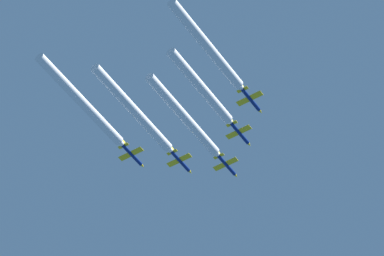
{
  "coord_description": "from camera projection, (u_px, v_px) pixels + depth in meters",
  "views": [
    {
      "loc": [
        127.01,
        -209.53,
        2.31
      ],
      "look_at": [
        -0.13,
        -13.4,
        256.92
      ],
      "focal_mm": 107.0,
      "sensor_mm": 36.0,
      "label": 1
    }
  ],
  "objects": [
    {
      "name": "jet_outer_left",
      "position": [
        132.0,
        155.0,
        351.72
      ],
      "size": [
        8.33,
        12.14,
        2.92
      ],
      "color": "navy"
    },
    {
      "name": "jet_outer_right",
      "position": [
        251.0,
        100.0,
        337.2
      ],
      "size": [
        8.33,
        12.14,
        2.92
      ],
      "color": "navy"
    },
    {
      "name": "smoke_trail_outer_left",
      "position": [
        82.0,
        102.0,
        336.96
      ],
      "size": [
        2.99,
        40.85,
        2.99
      ],
      "color": "white"
    },
    {
      "name": "smoke_trail_lead",
      "position": [
        184.0,
        117.0,
        344.69
      ],
      "size": [
        2.99,
        37.67,
        2.99
      ],
      "color": "white"
    },
    {
      "name": "jet_left_wingman",
      "position": [
        181.0,
        161.0,
        355.42
      ],
      "size": [
        8.33,
        12.14,
        2.92
      ],
      "color": "navy"
    },
    {
      "name": "jet_lead",
      "position": [
        227.0,
        165.0,
        358.55
      ],
      "size": [
        8.33,
        12.14,
        2.92
      ],
      "color": "navy"
    },
    {
      "name": "smoke_trail_outer_right",
      "position": [
        208.0,
        47.0,
        323.58
      ],
      "size": [
        2.99,
        36.83,
        2.99
      ],
      "color": "white"
    },
    {
      "name": "smoke_trail_left_wingman",
      "position": [
        134.0,
        110.0,
        341.0
      ],
      "size": [
        2.99,
        39.66,
        2.99
      ],
      "color": "white"
    },
    {
      "name": "jet_right_wingman",
      "position": [
        240.0,
        133.0,
        347.46
      ],
      "size": [
        8.33,
        12.14,
        2.92
      ],
      "color": "navy"
    },
    {
      "name": "smoke_trail_right_wingman",
      "position": [
        201.0,
        88.0,
        335.05
      ],
      "size": [
        2.99,
        32.54,
        2.99
      ],
      "color": "white"
    }
  ]
}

